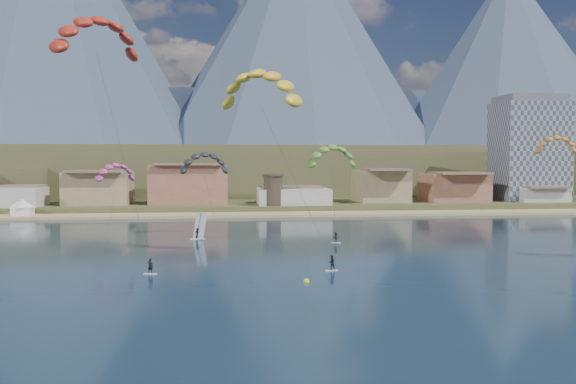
{
  "coord_description": "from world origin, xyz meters",
  "views": [
    {
      "loc": [
        -9.38,
        -52.97,
        14.48
      ],
      "look_at": [
        0.0,
        32.0,
        10.0
      ],
      "focal_mm": 38.64,
      "sensor_mm": 36.0,
      "label": 1
    }
  ],
  "objects_px": {
    "kitesurfer_yellow": "(261,83)",
    "kitesurfer_red": "(96,31)",
    "buoy": "(307,281)",
    "kitesurfer_green": "(332,153)",
    "windsurfer": "(198,231)",
    "watchtower": "(273,190)",
    "apartment_tower": "(529,149)"
  },
  "relations": [
    {
      "from": "kitesurfer_green",
      "to": "windsurfer",
      "type": "xyz_separation_m",
      "value": [
        -25.26,
        -3.8,
        -14.12
      ]
    },
    {
      "from": "kitesurfer_green",
      "to": "windsurfer",
      "type": "bearing_deg",
      "value": -171.44
    },
    {
      "from": "kitesurfer_red",
      "to": "windsurfer",
      "type": "distance_m",
      "value": 39.29
    },
    {
      "from": "kitesurfer_red",
      "to": "kitesurfer_green",
      "type": "xyz_separation_m",
      "value": [
        39.32,
        21.91,
        -17.79
      ]
    },
    {
      "from": "kitesurfer_red",
      "to": "windsurfer",
      "type": "xyz_separation_m",
      "value": [
        14.06,
        18.11,
        -31.91
      ]
    },
    {
      "from": "windsurfer",
      "to": "watchtower",
      "type": "bearing_deg",
      "value": 71.26
    },
    {
      "from": "windsurfer",
      "to": "buoy",
      "type": "bearing_deg",
      "value": -71.22
    },
    {
      "from": "kitesurfer_red",
      "to": "buoy",
      "type": "xyz_separation_m",
      "value": [
        28.1,
        -23.19,
        -33.33
      ]
    },
    {
      "from": "watchtower",
      "to": "apartment_tower",
      "type": "bearing_deg",
      "value": 9.93
    },
    {
      "from": "apartment_tower",
      "to": "kitesurfer_red",
      "type": "bearing_deg",
      "value": -142.57
    },
    {
      "from": "buoy",
      "to": "watchtower",
      "type": "bearing_deg",
      "value": 87.44
    },
    {
      "from": "kitesurfer_yellow",
      "to": "kitesurfer_red",
      "type": "bearing_deg",
      "value": 175.22
    },
    {
      "from": "apartment_tower",
      "to": "buoy",
      "type": "distance_m",
      "value": 139.05
    },
    {
      "from": "kitesurfer_green",
      "to": "kitesurfer_red",
      "type": "bearing_deg",
      "value": -150.87
    },
    {
      "from": "watchtower",
      "to": "buoy",
      "type": "distance_m",
      "value": 95.49
    },
    {
      "from": "apartment_tower",
      "to": "watchtower",
      "type": "bearing_deg",
      "value": -170.07
    },
    {
      "from": "kitesurfer_yellow",
      "to": "buoy",
      "type": "relative_size",
      "value": 44.86
    },
    {
      "from": "watchtower",
      "to": "kitesurfer_yellow",
      "type": "height_order",
      "value": "kitesurfer_yellow"
    },
    {
      "from": "windsurfer",
      "to": "buoy",
      "type": "height_order",
      "value": "windsurfer"
    },
    {
      "from": "watchtower",
      "to": "buoy",
      "type": "relative_size",
      "value": 12.57
    },
    {
      "from": "kitesurfer_yellow",
      "to": "apartment_tower",
      "type": "bearing_deg",
      "value": 44.93
    },
    {
      "from": "kitesurfer_red",
      "to": "kitesurfer_yellow",
      "type": "relative_size",
      "value": 1.25
    },
    {
      "from": "watchtower",
      "to": "buoy",
      "type": "height_order",
      "value": "watchtower"
    },
    {
      "from": "kitesurfer_yellow",
      "to": "watchtower",
      "type": "bearing_deg",
      "value": 83.66
    },
    {
      "from": "kitesurfer_red",
      "to": "buoy",
      "type": "relative_size",
      "value": 56.11
    },
    {
      "from": "kitesurfer_green",
      "to": "kitesurfer_yellow",
      "type": "bearing_deg",
      "value": -122.41
    },
    {
      "from": "kitesurfer_red",
      "to": "buoy",
      "type": "height_order",
      "value": "kitesurfer_red"
    },
    {
      "from": "watchtower",
      "to": "kitesurfer_green",
      "type": "relative_size",
      "value": 0.44
    },
    {
      "from": "apartment_tower",
      "to": "kitesurfer_yellow",
      "type": "bearing_deg",
      "value": -135.07
    },
    {
      "from": "watchtower",
      "to": "windsurfer",
      "type": "relative_size",
      "value": 1.78
    },
    {
      "from": "windsurfer",
      "to": "kitesurfer_green",
      "type": "bearing_deg",
      "value": 8.56
    },
    {
      "from": "watchtower",
      "to": "kitesurfer_green",
      "type": "distance_m",
      "value": 51.42
    }
  ]
}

